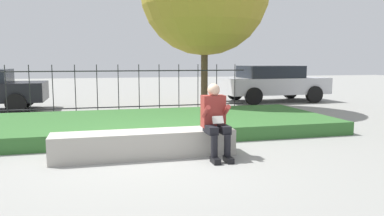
% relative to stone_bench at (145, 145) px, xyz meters
% --- Properties ---
extents(ground_plane, '(60.00, 60.00, 0.00)m').
position_rel_stone_bench_xyz_m(ground_plane, '(0.14, 0.00, -0.19)').
color(ground_plane, gray).
extents(stone_bench, '(3.06, 0.58, 0.44)m').
position_rel_stone_bench_xyz_m(stone_bench, '(0.00, 0.00, 0.00)').
color(stone_bench, '#ADA89E').
rests_on(stone_bench, ground_plane).
extents(person_seated_reader, '(0.42, 0.73, 1.24)m').
position_rel_stone_bench_xyz_m(person_seated_reader, '(1.14, -0.32, 0.48)').
color(person_seated_reader, black).
rests_on(person_seated_reader, ground_plane).
extents(grass_berm, '(9.02, 3.44, 0.29)m').
position_rel_stone_bench_xyz_m(grass_berm, '(0.14, 2.42, -0.05)').
color(grass_berm, '#33662D').
rests_on(grass_berm, ground_plane).
extents(iron_fence, '(7.02, 0.03, 1.51)m').
position_rel_stone_bench_xyz_m(iron_fence, '(0.14, 4.58, 0.60)').
color(iron_fence, '#232326').
rests_on(iron_fence, ground_plane).
extents(car_parked_right, '(4.14, 2.05, 1.42)m').
position_rel_stone_bench_xyz_m(car_parked_right, '(6.03, 7.37, 0.57)').
color(car_parked_right, '#B7B7BC').
rests_on(car_parked_right, ground_plane).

